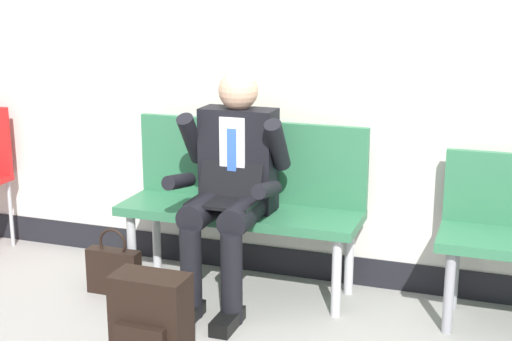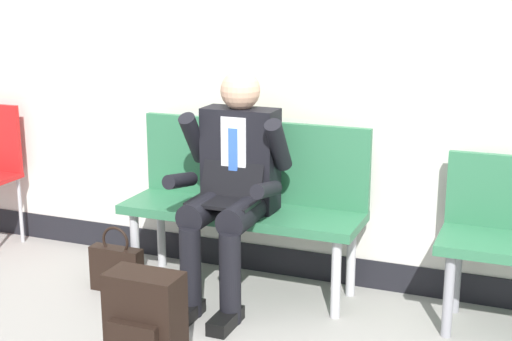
{
  "view_description": "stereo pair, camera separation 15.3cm",
  "coord_description": "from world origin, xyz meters",
  "px_view_note": "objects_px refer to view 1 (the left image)",
  "views": [
    {
      "loc": [
        1.02,
        -3.14,
        1.67
      ],
      "look_at": [
        -0.17,
        0.24,
        0.75
      ],
      "focal_mm": 51.83,
      "sensor_mm": 36.0,
      "label": 1
    },
    {
      "loc": [
        1.17,
        -3.09,
        1.67
      ],
      "look_at": [
        -0.17,
        0.24,
        0.75
      ],
      "focal_mm": 51.83,
      "sensor_mm": 36.0,
      "label": 2
    }
  ],
  "objects_px": {
    "bench_with_person": "(244,193)",
    "person_seated": "(230,183)",
    "backpack": "(151,328)",
    "handbag": "(114,270)"
  },
  "relations": [
    {
      "from": "person_seated",
      "to": "backpack",
      "type": "height_order",
      "value": "person_seated"
    },
    {
      "from": "person_seated",
      "to": "backpack",
      "type": "xyz_separation_m",
      "value": [
        -0.03,
        -0.87,
        -0.42
      ]
    },
    {
      "from": "handbag",
      "to": "person_seated",
      "type": "bearing_deg",
      "value": 13.44
    },
    {
      "from": "backpack",
      "to": "bench_with_person",
      "type": "bearing_deg",
      "value": 88.39
    },
    {
      "from": "bench_with_person",
      "to": "person_seated",
      "type": "xyz_separation_m",
      "value": [
        0.0,
        -0.2,
        0.11
      ]
    },
    {
      "from": "bench_with_person",
      "to": "backpack",
      "type": "height_order",
      "value": "bench_with_person"
    },
    {
      "from": "bench_with_person",
      "to": "backpack",
      "type": "xyz_separation_m",
      "value": [
        -0.03,
        -1.07,
        -0.31
      ]
    },
    {
      "from": "bench_with_person",
      "to": "person_seated",
      "type": "distance_m",
      "value": 0.23
    },
    {
      "from": "bench_with_person",
      "to": "backpack",
      "type": "distance_m",
      "value": 1.12
    },
    {
      "from": "bench_with_person",
      "to": "backpack",
      "type": "relative_size",
      "value": 2.85
    }
  ]
}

